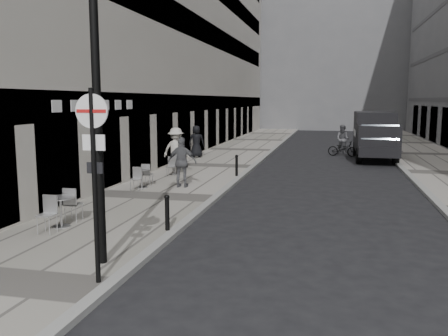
# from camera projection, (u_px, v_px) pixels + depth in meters

# --- Properties ---
(sidewalk) EXTENTS (4.00, 60.00, 0.12)m
(sidewalk) POSITION_uv_depth(u_px,v_px,m) (212.00, 166.00, 23.16)
(sidewalk) COLOR #9D978E
(sidewalk) RESTS_ON ground
(building_left) EXTENTS (4.00, 45.00, 18.00)m
(building_left) POSITION_uv_depth(u_px,v_px,m) (174.00, 6.00, 29.04)
(building_left) COLOR beige
(building_left) RESTS_ON ground
(building_far) EXTENTS (24.00, 16.00, 22.00)m
(building_far) POSITION_uv_depth(u_px,v_px,m) (317.00, 36.00, 57.50)
(building_far) COLOR slate
(building_far) RESTS_ON ground
(sign_post) EXTENTS (0.58, 0.09, 3.36)m
(sign_post) POSITION_uv_depth(u_px,v_px,m) (94.00, 160.00, 7.97)
(sign_post) COLOR black
(sign_post) RESTS_ON sidewalk
(lamppost) EXTENTS (0.28, 0.28, 6.30)m
(lamppost) POSITION_uv_depth(u_px,v_px,m) (96.00, 81.00, 8.78)
(lamppost) COLOR black
(lamppost) RESTS_ON sidewalk
(bollard_near) EXTENTS (0.11, 0.11, 0.82)m
(bollard_near) POSITION_uv_depth(u_px,v_px,m) (167.00, 214.00, 11.52)
(bollard_near) COLOR black
(bollard_near) RESTS_ON sidewalk
(bollard_far) EXTENTS (0.11, 0.11, 0.83)m
(bollard_far) POSITION_uv_depth(u_px,v_px,m) (237.00, 166.00, 19.80)
(bollard_far) COLOR black
(bollard_far) RESTS_ON sidewalk
(panel_van) EXTENTS (2.11, 5.57, 2.62)m
(panel_van) POSITION_uv_depth(u_px,v_px,m) (375.00, 133.00, 26.03)
(panel_van) COLOR black
(panel_van) RESTS_ON ground
(cyclist) EXTENTS (1.80, 0.97, 1.84)m
(cyclist) POSITION_uv_depth(u_px,v_px,m) (343.00, 144.00, 27.69)
(cyclist) COLOR black
(cyclist) RESTS_ON ground
(pedestrian_a) EXTENTS (1.09, 0.50, 1.83)m
(pedestrian_a) POSITION_uv_depth(u_px,v_px,m) (182.00, 162.00, 17.17)
(pedestrian_a) COLOR #59595E
(pedestrian_a) RESTS_ON sidewalk
(pedestrian_b) EXTENTS (1.38, 0.96, 1.96)m
(pedestrian_b) POSITION_uv_depth(u_px,v_px,m) (176.00, 150.00, 20.83)
(pedestrian_b) COLOR #BCB7AE
(pedestrian_b) RESTS_ON sidewalk
(pedestrian_c) EXTENTS (0.98, 0.76, 1.77)m
(pedestrian_c) POSITION_uv_depth(u_px,v_px,m) (196.00, 141.00, 26.17)
(pedestrian_c) COLOR black
(pedestrian_c) RESTS_ON sidewalk
(cafe_table_near) EXTENTS (0.70, 1.58, 0.90)m
(cafe_table_near) POSITION_uv_depth(u_px,v_px,m) (61.00, 209.00, 11.81)
(cafe_table_near) COLOR silver
(cafe_table_near) RESTS_ON sidewalk
(cafe_table_mid) EXTENTS (0.63, 1.43, 0.81)m
(cafe_table_mid) POSITION_uv_depth(u_px,v_px,m) (142.00, 177.00, 17.11)
(cafe_table_mid) COLOR silver
(cafe_table_mid) RESTS_ON sidewalk
(cafe_table_far) EXTENTS (0.63, 1.42, 0.81)m
(cafe_table_far) POSITION_uv_depth(u_px,v_px,m) (175.00, 165.00, 20.22)
(cafe_table_far) COLOR #ADADAF
(cafe_table_far) RESTS_ON sidewalk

